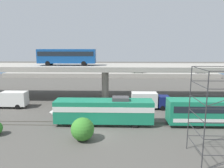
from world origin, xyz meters
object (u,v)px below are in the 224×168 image
(parked_car_1, at_px, (120,70))
(parked_car_3, at_px, (201,71))
(service_truck_east, at_px, (10,99))
(parked_car_2, at_px, (139,70))
(train_locomotive, at_px, (99,110))
(parked_car_4, at_px, (91,69))
(scaffolding_tower, at_px, (219,112))
(parked_car_0, at_px, (138,71))
(service_truck_west, at_px, (149,100))
(parked_car_5, at_px, (24,70))
(transit_bus_on_overpass, at_px, (67,56))

(parked_car_1, height_order, parked_car_3, same)
(service_truck_east, bearing_deg, parked_car_2, -123.17)
(train_locomotive, distance_m, parked_car_4, 53.34)
(parked_car_3, bearing_deg, parked_car_1, -4.01)
(scaffolding_tower, distance_m, parked_car_0, 58.55)
(service_truck_east, height_order, parked_car_1, parked_car_1)
(train_locomotive, xyz_separation_m, parked_car_3, (32.93, 48.73, 0.16))
(parked_car_0, distance_m, parked_car_2, 2.65)
(service_truck_west, distance_m, service_truck_east, 25.98)
(service_truck_east, distance_m, parked_car_4, 45.61)
(service_truck_east, xyz_separation_m, parked_car_5, (-15.71, 41.95, 0.71))
(parked_car_1, bearing_deg, parked_car_2, -175.91)
(service_truck_west, relative_size, parked_car_0, 1.50)
(transit_bus_on_overpass, distance_m, service_truck_west, 19.35)
(parked_car_2, xyz_separation_m, parked_car_5, (-43.87, -1.14, 0.00))
(train_locomotive, relative_size, parked_car_5, 3.31)
(parked_car_5, bearing_deg, parked_car_2, -178.51)
(parked_car_0, xyz_separation_m, parked_car_3, (22.85, -0.02, -0.00))
(transit_bus_on_overpass, height_order, parked_car_1, transit_bus_on_overpass)
(service_truck_west, height_order, service_truck_east, same)
(transit_bus_on_overpass, bearing_deg, parked_car_2, -117.00)
(parked_car_3, height_order, parked_car_5, same)
(parked_car_5, bearing_deg, service_truck_east, 110.53)
(service_truck_east, relative_size, parked_car_4, 1.51)
(parked_car_2, bearing_deg, service_truck_east, -123.17)
(service_truck_west, relative_size, parked_car_2, 1.60)
(service_truck_east, height_order, parked_car_4, parked_car_4)
(transit_bus_on_overpass, distance_m, parked_car_2, 41.74)
(service_truck_east, distance_m, scaffolding_tower, 35.36)
(train_locomotive, xyz_separation_m, service_truck_east, (-17.50, 8.24, -0.56))
(train_locomotive, relative_size, parked_car_3, 3.80)
(parked_car_1, distance_m, parked_car_3, 29.65)
(parked_car_4, bearing_deg, parked_car_2, -4.53)
(scaffolding_tower, bearing_deg, parked_car_1, 98.87)
(parked_car_5, bearing_deg, scaffolding_tower, 127.54)
(service_truck_west, bearing_deg, transit_bus_on_overpass, 158.68)
(train_locomotive, bearing_deg, parked_car_1, -93.77)
(scaffolding_tower, relative_size, parked_car_3, 2.34)
(parked_car_3, bearing_deg, service_truck_west, 58.88)
(parked_car_2, relative_size, parked_car_3, 1.06)
(train_locomotive, height_order, parked_car_3, train_locomotive)
(parked_car_0, height_order, parked_car_1, same)
(transit_bus_on_overpass, xyz_separation_m, parked_car_3, (40.94, 34.05, -7.10))
(service_truck_east, relative_size, parked_car_5, 1.47)
(parked_car_0, height_order, parked_car_5, same)
(train_locomotive, distance_m, parked_car_2, 52.42)
(train_locomotive, height_order, parked_car_4, train_locomotive)
(service_truck_east, bearing_deg, train_locomotive, 154.80)
(transit_bus_on_overpass, height_order, parked_car_4, transit_bus_on_overpass)
(parked_car_3, xyz_separation_m, parked_car_4, (-40.63, 4.05, 0.00))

